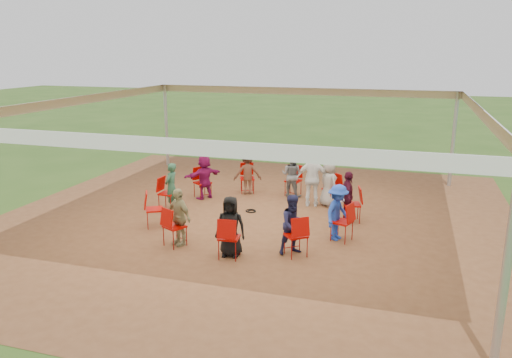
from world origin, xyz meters
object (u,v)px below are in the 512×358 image
(chair_4, at_px, (202,183))
(chair_9, at_px, (296,236))
(chair_3, at_px, (247,178))
(chair_10, at_px, (342,222))
(person_seated_2, at_px, (292,175))
(chair_2, at_px, (293,181))
(person_seated_1, at_px, (329,183))
(person_seated_8, at_px, (294,225))
(chair_6, at_px, (154,210))
(laptop, at_px, (341,198))
(person_seated_7, at_px, (230,226))
(standing_person, at_px, (313,179))
(person_seated_5, at_px, (171,187))
(person_seated_9, at_px, (338,212))
(person_seated_0, at_px, (348,197))
(person_seated_3, at_px, (248,173))
(chair_8, at_px, (229,238))
(person_seated_6, at_px, (179,217))
(chair_5, at_px, (168,194))
(cable_coil, at_px, (251,211))
(chair_0, at_px, (352,205))
(chair_1, at_px, (332,190))
(person_seated_4, at_px, (204,177))
(chair_7, at_px, (175,227))

(chair_4, height_order, chair_9, same)
(chair_3, relative_size, chair_10, 1.00)
(person_seated_2, bearing_deg, chair_2, -90.00)
(chair_10, bearing_deg, chair_9, 163.64)
(chair_4, distance_m, person_seated_1, 3.68)
(person_seated_8, bearing_deg, chair_6, 132.13)
(person_seated_1, xyz_separation_m, laptop, (0.51, -1.19, -0.04))
(person_seated_7, relative_size, standing_person, 0.84)
(laptop, bearing_deg, chair_9, 152.66)
(person_seated_5, relative_size, person_seated_9, 1.00)
(person_seated_0, relative_size, person_seated_3, 1.00)
(chair_4, xyz_separation_m, person_seated_0, (4.34, -0.87, 0.21))
(chair_8, distance_m, laptop, 3.56)
(person_seated_3, height_order, standing_person, standing_person)
(person_seated_6, bearing_deg, person_seated_1, 81.82)
(person_seated_0, bearing_deg, person_seated_6, 114.55)
(person_seated_2, distance_m, person_seated_9, 3.59)
(chair_5, bearing_deg, laptop, 97.68)
(chair_10, height_order, person_seated_2, person_seated_2)
(person_seated_5, relative_size, cable_coil, 3.94)
(chair_6, xyz_separation_m, person_seated_0, (4.46, 1.83, 0.21))
(chair_0, height_order, chair_8, same)
(chair_2, xyz_separation_m, person_seated_8, (1.02, -4.31, 0.21))
(person_seated_0, bearing_deg, person_seated_9, 163.64)
(chair_0, bearing_deg, chair_6, 98.18)
(person_seated_9, distance_m, laptop, 1.30)
(chair_8, bearing_deg, chair_0, 49.09)
(chair_0, xyz_separation_m, chair_10, (-0.06, -1.40, 0.00))
(chair_4, height_order, person_seated_7, person_seated_7)
(chair_0, relative_size, chair_9, 1.00)
(person_seated_2, relative_size, cable_coil, 3.94)
(chair_1, xyz_separation_m, person_seated_3, (-2.60, 0.39, 0.21))
(chair_1, relative_size, person_seated_1, 0.69)
(chair_10, relative_size, person_seated_4, 0.69)
(chair_10, bearing_deg, chair_7, 130.91)
(chair_0, bearing_deg, standing_person, 36.95)
(chair_7, height_order, person_seated_8, person_seated_8)
(chair_7, distance_m, person_seated_3, 4.43)
(standing_person, bearing_deg, person_seated_1, -169.00)
(chair_1, relative_size, person_seated_0, 0.69)
(chair_9, xyz_separation_m, person_seated_0, (0.75, 2.52, 0.21))
(person_seated_4, relative_size, person_seated_9, 1.00)
(chair_6, distance_m, chair_9, 3.77)
(chair_3, height_order, person_seated_9, person_seated_9)
(person_seated_4, bearing_deg, person_seated_8, 81.82)
(chair_9, relative_size, person_seated_0, 0.69)
(cable_coil, bearing_deg, person_seated_0, -0.22)
(person_seated_3, relative_size, person_seated_7, 1.00)
(chair_0, height_order, person_seated_1, person_seated_1)
(person_seated_1, relative_size, person_seated_7, 1.00)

